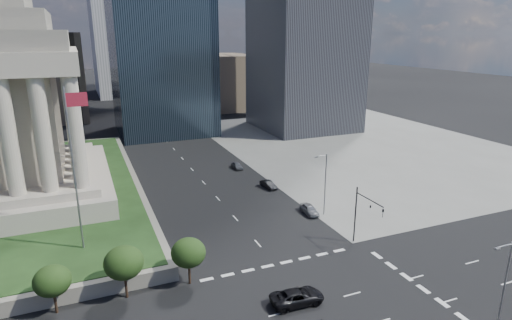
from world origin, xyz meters
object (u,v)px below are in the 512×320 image
flagpole (74,162)px  pickup_truck (297,297)px  parked_sedan_far (237,166)px  street_lamp_south (503,285)px  traffic_signal_ne (364,211)px  street_lamp_north (324,181)px  parked_sedan_near (309,209)px  parked_sedan_mid (268,185)px

flagpole → pickup_truck: flagpole is taller
flagpole → parked_sedan_far: flagpole is taller
street_lamp_south → pickup_truck: street_lamp_south is taller
traffic_signal_ne → street_lamp_north: (0.83, 11.30, 0.41)m
traffic_signal_ne → street_lamp_south: street_lamp_south is taller
parked_sedan_near → parked_sedan_mid: (-1.21, 13.29, -0.08)m
street_lamp_south → parked_sedan_near: size_ratio=2.25×
traffic_signal_ne → parked_sedan_far: size_ratio=1.98×
traffic_signal_ne → pickup_truck: (-13.89, -7.84, -4.44)m
pickup_truck → traffic_signal_ne: bearing=-57.5°
flagpole → parked_sedan_near: (33.33, 2.12, -12.36)m
pickup_truck → parked_sedan_near: 24.02m
parked_sedan_mid → parked_sedan_far: parked_sedan_far is taller
street_lamp_south → parked_sedan_near: (-1.83, 32.12, -4.90)m
street_lamp_south → street_lamp_north: bearing=90.0°
street_lamp_south → parked_sedan_far: size_ratio=2.48×
parked_sedan_near → parked_sedan_far: (-2.50, 26.75, -0.07)m
street_lamp_south → parked_sedan_far: bearing=94.2°
parked_sedan_mid → street_lamp_south: bearing=-94.8°
traffic_signal_ne → street_lamp_north: street_lamp_north is taller
flagpole → street_lamp_north: flagpole is taller
street_lamp_south → parked_sedan_mid: size_ratio=2.44×
parked_sedan_near → traffic_signal_ne: bearing=-81.5°
flagpole → street_lamp_north: 35.95m
traffic_signal_ne → pickup_truck: 16.56m
traffic_signal_ne → pickup_truck: traffic_signal_ne is taller
street_lamp_south → parked_sedan_far: 59.23m
flagpole → street_lamp_north: bearing=1.6°
traffic_signal_ne → flagpole: bearing=163.3°
flagpole → pickup_truck: (20.44, -18.15, -12.30)m
pickup_truck → street_lamp_north: bearing=-34.5°
parked_sedan_mid → flagpole: bearing=-163.0°
traffic_signal_ne → street_lamp_north: 11.34m
traffic_signal_ne → parked_sedan_mid: (-2.21, 25.71, -4.58)m
street_lamp_south → pickup_truck: bearing=141.2°
street_lamp_north → parked_sedan_far: size_ratio=2.48×
traffic_signal_ne → parked_sedan_mid: traffic_signal_ne is taller
pickup_truck → parked_sedan_far: 48.14m
flagpole → parked_sedan_mid: 37.74m
flagpole → traffic_signal_ne: 36.69m
flagpole → pickup_truck: size_ratio=3.43×
street_lamp_south → street_lamp_north: size_ratio=1.00×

